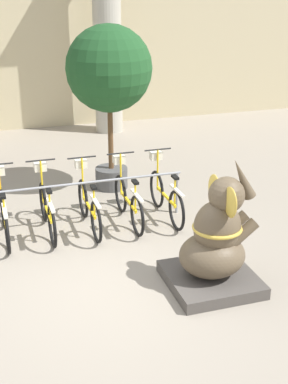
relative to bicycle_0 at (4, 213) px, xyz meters
name	(u,v)px	position (x,y,z in m)	size (l,w,h in m)	color
ground_plane	(109,284)	(1.23, -1.87, -0.41)	(60.00, 60.00, 0.00)	gray
building_facade	(24,14)	(1.23, 6.73, 2.59)	(20.00, 0.20, 6.00)	#C6B78E
column_right	(107,31)	(3.17, 5.73, 2.21)	(0.91, 0.91, 5.16)	#ADA899
bike_rack	(86,191)	(1.35, 0.08, 0.18)	(3.31, 0.05, 0.77)	gray
bicycle_0	(4,213)	(0.00, 0.00, 0.00)	(0.48, 1.68, 1.11)	black
bicycle_1	(47,208)	(0.68, -0.01, 0.00)	(0.48, 1.68, 1.11)	black
bicycle_2	(89,205)	(1.35, -0.06, 0.00)	(0.48, 1.68, 1.11)	black
bicycle_3	(128,199)	(2.03, -0.04, 0.00)	(0.48, 1.68, 1.11)	black
bicycle_4	(165,194)	(2.71, -0.03, 0.00)	(0.48, 1.68, 1.11)	black
elephant_statue	(216,244)	(2.58, -2.32, 0.19)	(1.16, 1.16, 1.80)	#4C4742
potted_tree	(109,73)	(2.17, 1.61, 1.83)	(1.60, 1.60, 3.13)	#4C4C4C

